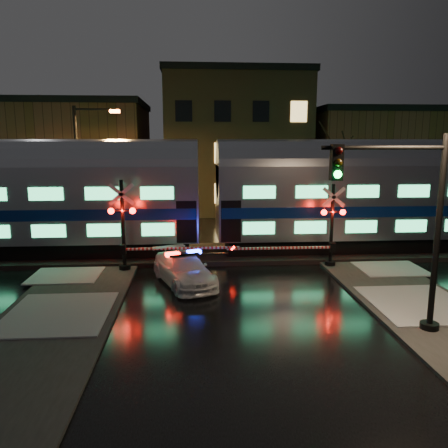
{
  "coord_description": "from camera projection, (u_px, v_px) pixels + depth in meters",
  "views": [
    {
      "loc": [
        -1.77,
        -17.74,
        5.97
      ],
      "look_at": [
        -0.32,
        2.5,
        2.2
      ],
      "focal_mm": 35.0,
      "sensor_mm": 36.0,
      "label": 1
    }
  ],
  "objects": [
    {
      "name": "ground",
      "position": [
        236.0,
        285.0,
        18.61
      ],
      "size": [
        120.0,
        120.0,
        0.0
      ],
      "primitive_type": "plane",
      "color": "black",
      "rests_on": "ground"
    },
    {
      "name": "ballast",
      "position": [
        227.0,
        253.0,
        23.49
      ],
      "size": [
        90.0,
        4.2,
        0.24
      ],
      "primitive_type": "cube",
      "color": "black",
      "rests_on": "ground"
    },
    {
      "name": "sidewalk_left",
      "position": [
        27.0,
        357.0,
        12.26
      ],
      "size": [
        4.0,
        20.0,
        0.12
      ],
      "primitive_type": "cube",
      "color": "#2D2D2D",
      "rests_on": "ground"
    },
    {
      "name": "building_left",
      "position": [
        65.0,
        160.0,
        38.45
      ],
      "size": [
        14.0,
        10.0,
        9.0
      ],
      "primitive_type": "cube",
      "color": "#582F22",
      "rests_on": "ground"
    },
    {
      "name": "building_mid",
      "position": [
        234.0,
        146.0,
        39.77
      ],
      "size": [
        12.0,
        11.0,
        11.5
      ],
      "primitive_type": "cube",
      "color": "brown",
      "rests_on": "ground"
    },
    {
      "name": "building_right",
      "position": [
        374.0,
        162.0,
        40.46
      ],
      "size": [
        12.0,
        10.0,
        8.5
      ],
      "primitive_type": "cube",
      "color": "#582F22",
      "rests_on": "ground"
    },
    {
      "name": "train",
      "position": [
        208.0,
        193.0,
        22.82
      ],
      "size": [
        51.0,
        3.12,
        5.92
      ],
      "color": "black",
      "rests_on": "ballast"
    },
    {
      "name": "police_car",
      "position": [
        184.0,
        269.0,
        18.69
      ],
      "size": [
        3.23,
        4.76,
        1.43
      ],
      "rotation": [
        0.0,
        0.0,
        0.36
      ],
      "color": "white",
      "rests_on": "ground"
    },
    {
      "name": "crossing_signal_right",
      "position": [
        325.0,
        234.0,
        20.88
      ],
      "size": [
        5.75,
        0.65,
        4.07
      ],
      "color": "black",
      "rests_on": "ground"
    },
    {
      "name": "crossing_signal_left",
      "position": [
        131.0,
        235.0,
        20.22
      ],
      "size": [
        6.11,
        0.67,
        4.33
      ],
      "color": "black",
      "rests_on": "ground"
    },
    {
      "name": "traffic_light",
      "position": [
        408.0,
        231.0,
        13.29
      ],
      "size": [
        4.04,
        0.72,
        6.25
      ],
      "rotation": [
        0.0,
        0.0,
        -0.2
      ],
      "color": "black",
      "rests_on": "ground"
    },
    {
      "name": "streetlight",
      "position": [
        82.0,
        165.0,
        26.0
      ],
      "size": [
        2.71,
        0.28,
        8.11
      ],
      "color": "black",
      "rests_on": "ground"
    }
  ]
}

